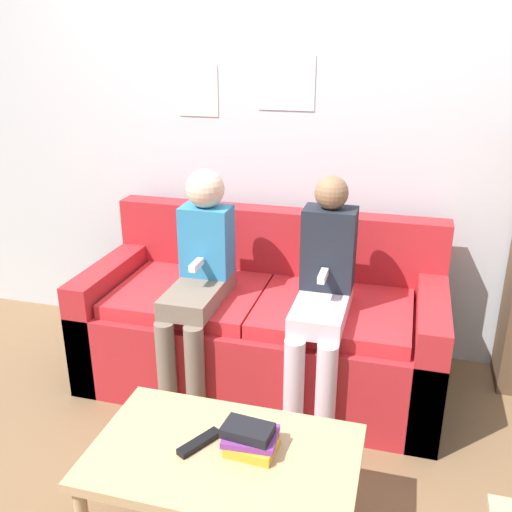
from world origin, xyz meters
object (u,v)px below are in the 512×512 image
couch (263,328)px  tv_remote (199,443)px  person_right (323,291)px  coffee_table (224,463)px  person_left (199,274)px

couch → tv_remote: couch is taller
couch → person_right: (0.33, -0.19, 0.33)m
coffee_table → person_left: person_left is taller
person_right → tv_remote: person_right is taller
coffee_table → tv_remote: 0.11m
tv_remote → person_right: bearing=101.0°
coffee_table → person_right: 0.93m
couch → person_right: size_ratio=1.58×
person_left → tv_remote: 0.95m
couch → tv_remote: bearing=-87.3°
coffee_table → person_left: (-0.41, 0.87, 0.30)m
person_right → couch: bearing=150.0°
person_left → couch: bearing=34.7°
tv_remote → coffee_table: bearing=21.4°
person_left → person_right: (0.60, -0.00, -0.01)m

